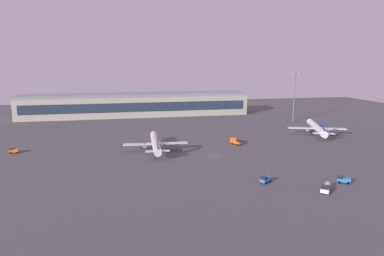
{
  "coord_description": "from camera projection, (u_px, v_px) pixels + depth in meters",
  "views": [
    {
      "loc": [
        -38.51,
        -139.38,
        39.33
      ],
      "look_at": [
        -0.03,
        42.73,
        4.0
      ],
      "focal_mm": 33.29,
      "sensor_mm": 36.0,
      "label": 1
    }
  ],
  "objects": [
    {
      "name": "ground_plane",
      "position": [
        213.0,
        156.0,
        149.13
      ],
      "size": [
        416.0,
        416.0,
        0.0
      ],
      "primitive_type": "plane",
      "color": "#4C4C51"
    },
    {
      "name": "terminal_building",
      "position": [
        136.0,
        105.0,
        255.8
      ],
      "size": [
        160.29,
        22.4,
        16.4
      ],
      "color": "#B2AD99",
      "rests_on": "ground"
    },
    {
      "name": "airplane_taxiway_distant",
      "position": [
        156.0,
        143.0,
        156.61
      ],
      "size": [
        28.45,
        36.55,
        9.37
      ],
      "rotation": [
        0.0,
        0.0,
        -0.05
      ],
      "color": "silver",
      "rests_on": "ground"
    },
    {
      "name": "airplane_near_gate",
      "position": [
        317.0,
        128.0,
        190.82
      ],
      "size": [
        29.63,
        37.63,
        9.97
      ],
      "rotation": [
        0.0,
        0.0,
        -0.34
      ],
      "color": "white",
      "rests_on": "ground"
    },
    {
      "name": "baggage_tractor",
      "position": [
        343.0,
        180.0,
        115.94
      ],
      "size": [
        4.57,
        3.74,
        2.25
      ],
      "rotation": [
        0.0,
        0.0,
        1.06
      ],
      "color": "#3372BF",
      "rests_on": "ground"
    },
    {
      "name": "fuel_truck",
      "position": [
        326.0,
        188.0,
        107.95
      ],
      "size": [
        5.71,
        6.14,
        2.35
      ],
      "rotation": [
        0.0,
        0.0,
        2.43
      ],
      "color": "white",
      "rests_on": "ground"
    },
    {
      "name": "catering_truck",
      "position": [
        236.0,
        141.0,
        169.41
      ],
      "size": [
        4.93,
        6.05,
        3.05
      ],
      "rotation": [
        0.0,
        0.0,
        3.68
      ],
      "color": "#D85919",
      "rests_on": "ground"
    },
    {
      "name": "cargo_loader",
      "position": [
        14.0,
        150.0,
        153.46
      ],
      "size": [
        4.4,
        2.6,
        2.25
      ],
      "rotation": [
        0.0,
        0.0,
        1.41
      ],
      "color": "#D85919",
      "rests_on": "ground"
    },
    {
      "name": "maintenance_van",
      "position": [
        266.0,
        179.0,
        116.19
      ],
      "size": [
        4.55,
        3.86,
        2.25
      ],
      "rotation": [
        0.0,
        0.0,
        2.13
      ],
      "color": "#3372BF",
      "rests_on": "ground"
    },
    {
      "name": "apron_light_central",
      "position": [
        294.0,
        95.0,
        229.69
      ],
      "size": [
        4.8,
        0.9,
        31.63
      ],
      "color": "slate",
      "rests_on": "ground"
    }
  ]
}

